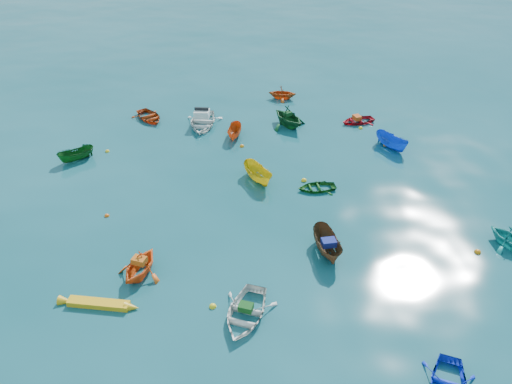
{
  "coord_description": "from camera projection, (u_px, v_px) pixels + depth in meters",
  "views": [
    {
      "loc": [
        0.2,
        -21.58,
        17.78
      ],
      "look_at": [
        0.0,
        5.0,
        0.4
      ],
      "focal_mm": 35.0,
      "sensor_mm": 36.0,
      "label": 1
    }
  ],
  "objects": [
    {
      "name": "tarp_orange_b",
      "position": [
        357.0,
        117.0,
        41.04
      ],
      "size": [
        0.74,
        0.84,
        0.34
      ],
      "primitive_type": "cube",
      "rotation": [
        0.0,
        0.0,
        -1.24
      ],
      "color": "#CC4A14",
      "rests_on": "dinghy_red_ne"
    },
    {
      "name": "tarp_orange_a",
      "position": [
        139.0,
        260.0,
        25.49
      ],
      "size": [
        0.82,
        0.71,
        0.34
      ],
      "primitive_type": "cube",
      "rotation": [
        0.0,
        0.0,
        -0.31
      ],
      "color": "#CF5E15",
      "rests_on": "dinghy_orange_w"
    },
    {
      "name": "dinghy_orange_w",
      "position": [
        141.0,
        274.0,
        25.94
      ],
      "size": [
        3.13,
        3.38,
        1.46
      ],
      "primitive_type": "imported",
      "rotation": [
        0.0,
        0.0,
        -0.31
      ],
      "color": "#F65A17",
      "rests_on": "ground"
    },
    {
      "name": "dinghy_white_near",
      "position": [
        245.0,
        317.0,
        23.49
      ],
      "size": [
        3.45,
        4.14,
        0.74
      ],
      "primitive_type": "imported",
      "rotation": [
        0.0,
        0.0,
        -0.29
      ],
      "color": "silver",
      "rests_on": "ground"
    },
    {
      "name": "sampan_green_far",
      "position": [
        77.0,
        160.0,
        36.02
      ],
      "size": [
        2.72,
        2.42,
        1.03
      ],
      "primitive_type": "imported",
      "rotation": [
        0.0,
        0.0,
        -0.91
      ],
      "color": "#114A16",
      "rests_on": "ground"
    },
    {
      "name": "dinghy_red_ne",
      "position": [
        357.0,
        122.0,
        41.32
      ],
      "size": [
        3.29,
        2.8,
        0.58
      ],
      "primitive_type": "imported",
      "rotation": [
        0.0,
        0.0,
        -1.24
      ],
      "color": "#B10E1B",
      "rests_on": "ground"
    },
    {
      "name": "dinghy_orange_far",
      "position": [
        282.0,
        99.0,
        45.55
      ],
      "size": [
        2.75,
        2.46,
        1.3
      ],
      "primitive_type": "imported",
      "rotation": [
        0.0,
        0.0,
        1.43
      ],
      "color": "#C04812",
      "rests_on": "ground"
    },
    {
      "name": "sampan_blue_far",
      "position": [
        391.0,
        148.0,
        37.6
      ],
      "size": [
        2.62,
        3.16,
        1.17
      ],
      "primitive_type": "imported",
      "rotation": [
        0.0,
        0.0,
        0.58
      ],
      "color": "blue",
      "rests_on": "ground"
    },
    {
      "name": "dinghy_green_e",
      "position": [
        316.0,
        189.0,
        32.76
      ],
      "size": [
        2.78,
        2.19,
        0.52
      ],
      "primitive_type": "imported",
      "rotation": [
        0.0,
        0.0,
        -1.41
      ],
      "color": "#125116",
      "rests_on": "ground"
    },
    {
      "name": "dinghy_green_n",
      "position": [
        288.0,
        126.0,
        40.78
      ],
      "size": [
        4.32,
        4.44,
        1.78
      ],
      "primitive_type": "imported",
      "rotation": [
        0.0,
        0.0,
        0.61
      ],
      "color": "#114921",
      "rests_on": "ground"
    },
    {
      "name": "tarp_blue_a",
      "position": [
        329.0,
        243.0,
        26.85
      ],
      "size": [
        0.85,
        0.7,
        0.37
      ],
      "primitive_type": "cube",
      "rotation": [
        0.0,
        0.0,
        0.18
      ],
      "color": "navy",
      "rests_on": "sampan_brown_mid"
    },
    {
      "name": "tarp_green_a",
      "position": [
        246.0,
        307.0,
        23.28
      ],
      "size": [
        0.77,
        0.66,
        0.32
      ],
      "primitive_type": "cube",
      "rotation": [
        0.0,
        0.0,
        -0.29
      ],
      "color": "#134C17",
      "rests_on": "dinghy_white_near"
    },
    {
      "name": "dinghy_cyan_se",
      "position": [
        508.0,
        246.0,
        27.88
      ],
      "size": [
        3.2,
        3.31,
        1.34
      ],
      "primitive_type": "imported",
      "rotation": [
        0.0,
        0.0,
        0.55
      ],
      "color": "teal",
      "rests_on": "ground"
    },
    {
      "name": "motorboat_white",
      "position": [
        203.0,
        125.0,
        40.86
      ],
      "size": [
        3.26,
        4.38,
        1.47
      ],
      "primitive_type": "imported",
      "rotation": [
        0.0,
        0.0,
        -0.06
      ],
      "color": "white",
      "rests_on": "ground"
    },
    {
      "name": "buoy_ye_c",
      "position": [
        304.0,
        181.0,
        33.64
      ],
      "size": [
        0.39,
        0.39,
        0.39
      ],
      "primitive_type": "sphere",
      "color": "yellow",
      "rests_on": "ground"
    },
    {
      "name": "sampan_brown_mid",
      "position": [
        327.0,
        252.0,
        27.41
      ],
      "size": [
        1.78,
        3.38,
        1.24
      ],
      "primitive_type": "imported",
      "rotation": [
        0.0,
        0.0,
        0.18
      ],
      "color": "#50331C",
      "rests_on": "ground"
    },
    {
      "name": "sampan_yellow_mid",
      "position": [
        258.0,
        181.0,
        33.67
      ],
      "size": [
        2.55,
        3.3,
        1.21
      ],
      "primitive_type": "imported",
      "rotation": [
        0.0,
        0.0,
        0.51
      ],
      "color": "gold",
      "rests_on": "ground"
    },
    {
      "name": "buoy_or_a",
      "position": [
        117.0,
        307.0,
        24.01
      ],
      "size": [
        0.36,
        0.36,
        0.36
      ],
      "primitive_type": "sphere",
      "color": "orange",
      "rests_on": "ground"
    },
    {
      "name": "dinghy_red_far",
      "position": [
        149.0,
        119.0,
        41.84
      ],
      "size": [
        3.81,
        4.01,
        0.68
      ],
      "primitive_type": "imported",
      "rotation": [
        0.0,
        0.0,
        0.63
      ],
      "color": "#A6340D",
      "rests_on": "ground"
    },
    {
      "name": "buoy_or_c",
      "position": [
        107.0,
        216.0,
        30.25
      ],
      "size": [
        0.3,
        0.3,
        0.3
      ],
      "primitive_type": "sphere",
      "color": "#DD550C",
      "rests_on": "ground"
    },
    {
      "name": "sampan_orange_n",
      "position": [
        235.0,
        137.0,
        39.13
      ],
      "size": [
        1.28,
        2.72,
        1.02
      ],
      "primitive_type": "imported",
      "rotation": [
        0.0,
        0.0,
        -0.11
      ],
      "color": "#CA4913",
      "rests_on": "ground"
    },
    {
      "name": "buoy_ye_d",
      "position": [
        107.0,
        152.0,
        37.08
      ],
      "size": [
        0.32,
        0.32,
        0.32
      ],
      "primitive_type": "sphere",
      "color": "yellow",
      "rests_on": "ground"
    },
    {
      "name": "buoy_ye_a",
      "position": [
        213.0,
        307.0,
        24.02
      ],
      "size": [
        0.35,
        0.35,
        0.35
      ],
      "primitive_type": "sphere",
      "color": "yellow",
      "rests_on": "ground"
    },
    {
      "name": "kayak_yellow",
      "position": [
        99.0,
        306.0,
        24.08
      ],
      "size": [
        3.76,
        0.98,
        0.37
      ],
      "primitive_type": null,
      "rotation": [
        0.0,
        0.0,
        1.45
      ],
      "color": "gold",
      "rests_on": "ground"
    },
    {
      "name": "buoy_or_b",
      "position": [
        477.0,
        252.0,
        27.4
      ],
      "size": [
        0.37,
        0.37,
        0.37
      ],
      "primitive_type": "sphere",
      "color": "orange",
      "rests_on": "ground"
    },
    {
      "name": "buoy_or_e",
      "position": [
        242.0,
        147.0,
        37.76
      ],
      "size": [
        0.35,
        0.35,
        0.35
      ],
      "primitive_type": "sphere",
      "color": "orange",
      "rests_on": "ground"
    },
    {
      "name": "tarp_green_b",
      "position": [
        288.0,
        114.0,
        40.28
      ],
      "size": [
        0.79,
        0.75,
        0.31
      ],
      "primitive_type": "cube",
      "rotation": [
        0.0,
        0.0,
        0.61
      ],
      "color": "#10431A",
      "rests_on": "dinghy_green_n"
    },
    {
      "name": "ground",
      "position": [
        255.0,
        247.0,
        27.79
      ],
      "size": [
        160.0,
        160.0,
        0.0
      ],
      "primitive_type": "plane",
      "color": "#0A454D",
      "rests_on": "ground"
    },
    {
      "name": "buoy_ye_e",
      "position": [
        361.0,
        128.0,
        40.37
      ],
      "size": [
        0.34,
        0.34,
        0.34
      ],
      "primitive_type": "sphere",
      "color": "yellow",
      "rests_on": "ground"
    },
    {
      "name": "buoy_or_d",
      "position": [
        385.0,
        146.0,
        37.9
      ],
      "size": [
        0.34,
        0.34,
        0.34
      ],
      "primitive_type": "sphere",
      "color": "orange",
      "rests_on": "ground"
    }
  ]
}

